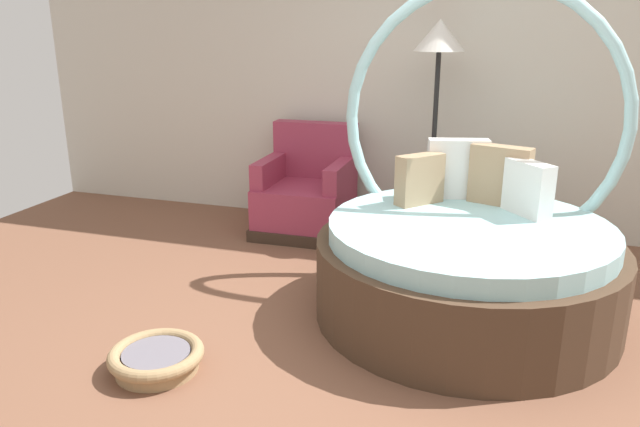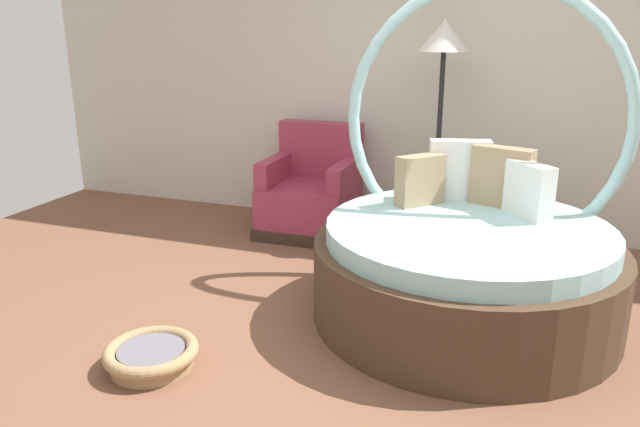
{
  "view_description": "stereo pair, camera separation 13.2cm",
  "coord_description": "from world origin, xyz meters",
  "px_view_note": "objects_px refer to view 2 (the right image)",
  "views": [
    {
      "loc": [
        0.62,
        -2.93,
        1.79
      ],
      "look_at": [
        -0.59,
        0.82,
        0.55
      ],
      "focal_mm": 34.07,
      "sensor_mm": 36.0,
      "label": 1
    },
    {
      "loc": [
        0.74,
        -2.89,
        1.79
      ],
      "look_at": [
        -0.59,
        0.82,
        0.55
      ],
      "focal_mm": 34.07,
      "sensor_mm": 36.0,
      "label": 2
    }
  ],
  "objects_px": {
    "red_armchair": "(312,195)",
    "floor_lamp": "(444,58)",
    "round_daybed": "(467,252)",
    "pet_basket": "(151,355)"
  },
  "relations": [
    {
      "from": "round_daybed",
      "to": "pet_basket",
      "type": "bearing_deg",
      "value": -140.52
    },
    {
      "from": "round_daybed",
      "to": "floor_lamp",
      "type": "relative_size",
      "value": 1.15
    },
    {
      "from": "red_armchair",
      "to": "floor_lamp",
      "type": "distance_m",
      "value": 1.62
    },
    {
      "from": "round_daybed",
      "to": "pet_basket",
      "type": "distance_m",
      "value": 1.98
    },
    {
      "from": "red_armchair",
      "to": "floor_lamp",
      "type": "bearing_deg",
      "value": 1.78
    },
    {
      "from": "red_armchair",
      "to": "floor_lamp",
      "type": "relative_size",
      "value": 0.52
    },
    {
      "from": "pet_basket",
      "to": "floor_lamp",
      "type": "distance_m",
      "value": 3.08
    },
    {
      "from": "round_daybed",
      "to": "floor_lamp",
      "type": "distance_m",
      "value": 1.71
    },
    {
      "from": "round_daybed",
      "to": "floor_lamp",
      "type": "xyz_separation_m",
      "value": [
        -0.4,
        1.23,
        1.12
      ]
    },
    {
      "from": "floor_lamp",
      "to": "pet_basket",
      "type": "bearing_deg",
      "value": -114.03
    }
  ]
}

